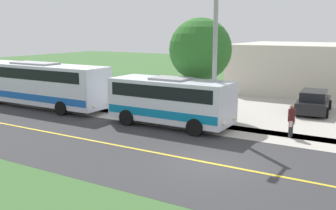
# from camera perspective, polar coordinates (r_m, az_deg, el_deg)

# --- Properties ---
(ground_plane) EXTENTS (120.00, 120.00, 0.00)m
(ground_plane) POSITION_cam_1_polar(r_m,az_deg,el_deg) (15.82, 6.60, -8.60)
(ground_plane) COLOR #3D6633
(road_surface) EXTENTS (8.00, 100.00, 0.01)m
(road_surface) POSITION_cam_1_polar(r_m,az_deg,el_deg) (15.82, 6.60, -8.59)
(road_surface) COLOR #333335
(road_surface) RESTS_ON ground
(sidewalk) EXTENTS (2.40, 100.00, 0.01)m
(sidewalk) POSITION_cam_1_polar(r_m,az_deg,el_deg) (20.47, 12.63, -4.21)
(sidewalk) COLOR #B2ADA3
(sidewalk) RESTS_ON ground
(road_centre_line) EXTENTS (0.16, 100.00, 0.00)m
(road_centre_line) POSITION_cam_1_polar(r_m,az_deg,el_deg) (15.81, 6.60, -8.57)
(road_centre_line) COLOR gold
(road_centre_line) RESTS_ON ground
(shuttle_bus_front) EXTENTS (2.75, 7.01, 2.72)m
(shuttle_bus_front) POSITION_cam_1_polar(r_m,az_deg,el_deg) (21.41, 0.42, 0.85)
(shuttle_bus_front) COLOR silver
(shuttle_bus_front) RESTS_ON ground
(transit_bus_rear) EXTENTS (2.69, 11.69, 3.09)m
(transit_bus_rear) POSITION_cam_1_polar(r_m,az_deg,el_deg) (28.35, -18.88, 3.18)
(transit_bus_rear) COLOR silver
(transit_bus_rear) RESTS_ON ground
(pedestrian_with_bags) EXTENTS (0.72, 0.34, 1.65)m
(pedestrian_with_bags) POSITION_cam_1_polar(r_m,az_deg,el_deg) (20.19, 17.75, -2.11)
(pedestrian_with_bags) COLOR #262628
(pedestrian_with_bags) RESTS_ON ground
(street_light_pole) EXTENTS (1.97, 0.24, 7.33)m
(street_light_pole) POSITION_cam_1_polar(r_m,az_deg,el_deg) (20.29, 6.79, 7.51)
(street_light_pole) COLOR #9E9EA3
(street_light_pole) RESTS_ON ground
(parked_car_near) EXTENTS (4.54, 2.31, 1.45)m
(parked_car_near) POSITION_cam_1_polar(r_m,az_deg,el_deg) (26.72, 20.69, 0.41)
(parked_car_near) COLOR black
(parked_car_near) RESTS_ON ground
(tree_curbside) EXTENTS (3.77, 3.77, 6.01)m
(tree_curbside) POSITION_cam_1_polar(r_m,az_deg,el_deg) (23.43, 4.81, 8.13)
(tree_curbside) COLOR brown
(tree_curbside) RESTS_ON ground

